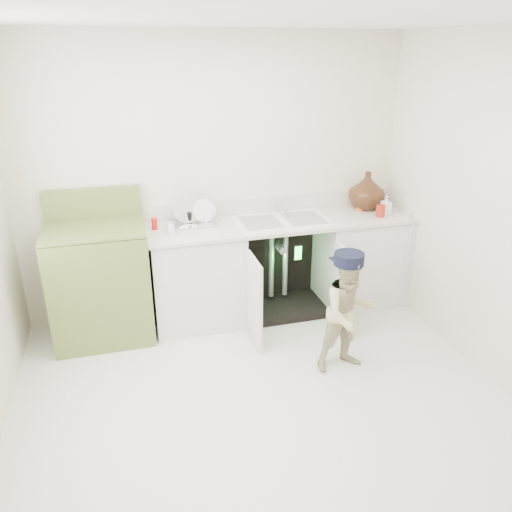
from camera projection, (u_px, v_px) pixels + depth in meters
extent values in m
plane|color=beige|center=(260.00, 394.00, 3.65)|extent=(3.50, 3.50, 0.00)
cube|color=beige|center=(215.00, 179.00, 4.50)|extent=(3.50, 2.50, 0.02)
cube|color=beige|center=(374.00, 370.00, 1.84)|extent=(3.50, 2.50, 0.02)
cube|color=beige|center=(493.00, 212.00, 3.60)|extent=(2.50, 3.00, 0.02)
plane|color=white|center=(262.00, 17.00, 2.69)|extent=(3.50, 3.50, 0.00)
cube|color=silver|center=(197.00, 278.00, 4.49)|extent=(0.80, 0.60, 0.86)
cube|color=silver|center=(359.00, 259.00, 4.89)|extent=(0.80, 0.60, 0.86)
cube|color=black|center=(273.00, 258.00, 4.93)|extent=(0.80, 0.06, 0.86)
cube|color=black|center=(281.00, 306.00, 4.84)|extent=(0.80, 0.60, 0.06)
cylinder|color=gray|center=(271.00, 263.00, 4.75)|extent=(0.05, 0.05, 0.70)
cylinder|color=gray|center=(285.00, 262.00, 4.79)|extent=(0.05, 0.05, 0.70)
cylinder|color=gray|center=(280.00, 248.00, 4.66)|extent=(0.07, 0.18, 0.07)
cube|color=silver|center=(255.00, 300.00, 4.16)|extent=(0.03, 0.40, 0.76)
cube|color=silver|center=(343.00, 289.00, 4.35)|extent=(0.02, 0.40, 0.76)
cube|color=beige|center=(283.00, 223.00, 4.51)|extent=(2.44, 0.64, 0.03)
cube|color=beige|center=(273.00, 204.00, 4.74)|extent=(2.44, 0.02, 0.15)
cube|color=white|center=(283.00, 221.00, 4.51)|extent=(0.85, 0.55, 0.02)
cube|color=gray|center=(261.00, 222.00, 4.45)|extent=(0.34, 0.40, 0.01)
cube|color=gray|center=(304.00, 219.00, 4.56)|extent=(0.34, 0.40, 0.01)
cylinder|color=silver|center=(275.00, 205.00, 4.67)|extent=(0.03, 0.03, 0.17)
cylinder|color=silver|center=(277.00, 199.00, 4.59)|extent=(0.02, 0.14, 0.02)
cylinder|color=silver|center=(286.00, 209.00, 4.71)|extent=(0.04, 0.04, 0.06)
cylinder|color=silver|center=(407.00, 256.00, 4.65)|extent=(0.01, 0.01, 0.70)
cube|color=silver|center=(407.00, 215.00, 4.58)|extent=(0.04, 0.02, 0.06)
cube|color=silver|center=(193.00, 223.00, 4.41)|extent=(0.41, 0.27, 0.02)
cylinder|color=silver|center=(188.00, 215.00, 4.39)|extent=(0.26, 0.09, 0.25)
cylinder|color=white|center=(205.00, 216.00, 4.41)|extent=(0.20, 0.05, 0.20)
cylinder|color=silver|center=(175.00, 221.00, 4.26)|extent=(0.01, 0.01, 0.12)
cylinder|color=silver|center=(184.00, 220.00, 4.28)|extent=(0.01, 0.01, 0.12)
cylinder|color=silver|center=(194.00, 220.00, 4.30)|extent=(0.01, 0.01, 0.12)
cylinder|color=silver|center=(203.00, 219.00, 4.32)|extent=(0.01, 0.01, 0.12)
cylinder|color=silver|center=(213.00, 218.00, 4.34)|extent=(0.01, 0.01, 0.12)
imported|color=#4B2515|center=(367.00, 191.00, 4.78)|extent=(0.35, 0.35, 0.36)
imported|color=orange|center=(361.00, 199.00, 4.75)|extent=(0.09, 0.09, 0.23)
imported|color=white|center=(386.00, 205.00, 4.67)|extent=(0.08, 0.08, 0.18)
cylinder|color=#A71E0E|center=(381.00, 211.00, 4.60)|extent=(0.08, 0.08, 0.11)
cylinder|color=red|center=(154.00, 224.00, 4.28)|extent=(0.05, 0.05, 0.10)
cylinder|color=#B7AF86|center=(170.00, 227.00, 4.24)|extent=(0.06, 0.06, 0.08)
cylinder|color=black|center=(190.00, 218.00, 4.39)|extent=(0.04, 0.04, 0.12)
cube|color=silver|center=(171.00, 230.00, 4.15)|extent=(0.05, 0.05, 0.09)
cube|color=olive|center=(101.00, 284.00, 4.24)|extent=(0.81, 0.65, 0.98)
cube|color=olive|center=(94.00, 228.00, 4.05)|extent=(0.81, 0.65, 0.02)
cube|color=olive|center=(92.00, 203.00, 4.25)|extent=(0.81, 0.06, 0.25)
cylinder|color=black|center=(66.00, 238.00, 3.86)|extent=(0.18, 0.18, 0.02)
cylinder|color=silver|center=(66.00, 237.00, 3.85)|extent=(0.21, 0.21, 0.01)
cylinder|color=black|center=(69.00, 225.00, 4.14)|extent=(0.18, 0.18, 0.02)
cylinder|color=silver|center=(69.00, 224.00, 4.14)|extent=(0.21, 0.21, 0.01)
cylinder|color=black|center=(120.00, 233.00, 3.96)|extent=(0.18, 0.18, 0.02)
cylinder|color=silver|center=(120.00, 232.00, 3.95)|extent=(0.21, 0.21, 0.01)
cylinder|color=black|center=(119.00, 221.00, 4.24)|extent=(0.18, 0.18, 0.02)
cylinder|color=silver|center=(119.00, 220.00, 4.24)|extent=(0.21, 0.21, 0.01)
imported|color=#C0B48A|center=(349.00, 313.00, 3.80)|extent=(0.49, 0.40, 0.96)
cylinder|color=black|center=(353.00, 259.00, 3.62)|extent=(0.24, 0.24, 0.09)
cube|color=black|center=(346.00, 259.00, 3.72)|extent=(0.18, 0.10, 0.01)
cube|color=black|center=(298.00, 253.00, 4.28)|extent=(0.07, 0.01, 0.14)
cube|color=#26F23F|center=(298.00, 253.00, 4.27)|extent=(0.06, 0.00, 0.12)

